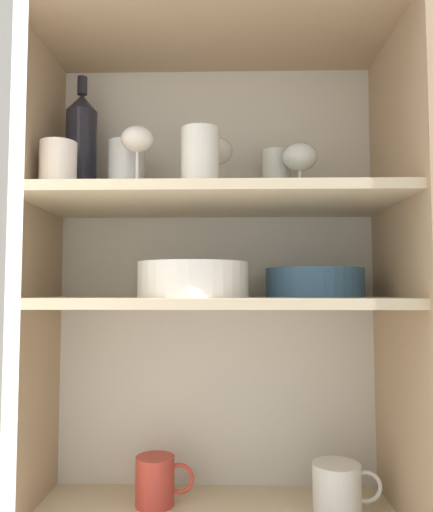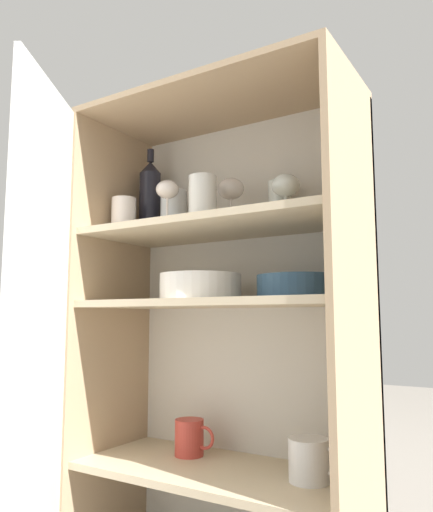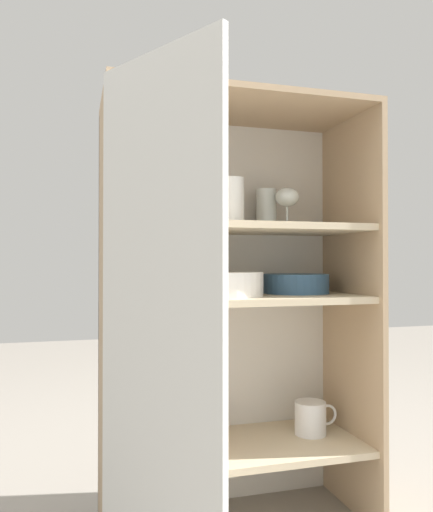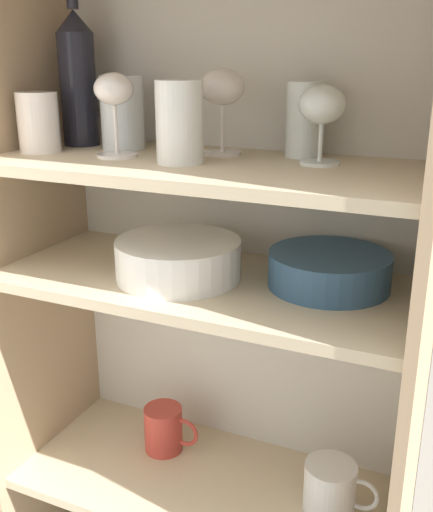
# 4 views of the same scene
# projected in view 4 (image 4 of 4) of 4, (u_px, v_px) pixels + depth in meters

# --- Properties ---
(cupboard_back_panel) EXTENTS (0.80, 0.02, 1.25)m
(cupboard_back_panel) POSITION_uv_depth(u_px,v_px,m) (240.00, 279.00, 1.27)
(cupboard_back_panel) COLOR silver
(cupboard_back_panel) RESTS_ON ground_plane
(cupboard_side_left) EXTENTS (0.02, 0.38, 1.25)m
(cupboard_side_left) POSITION_uv_depth(u_px,v_px,m) (39.00, 279.00, 1.27)
(cupboard_side_left) COLOR tan
(cupboard_side_left) RESTS_ON ground_plane
(cupboard_side_right) EXTENTS (0.02, 0.38, 1.25)m
(cupboard_side_right) POSITION_uv_depth(u_px,v_px,m) (422.00, 350.00, 0.96)
(cupboard_side_right) COLOR tan
(cupboard_side_right) RESTS_ON ground_plane
(shelf_board_lower) EXTENTS (0.76, 0.34, 0.02)m
(shelf_board_lower) POSITION_uv_depth(u_px,v_px,m) (205.00, 484.00, 1.24)
(shelf_board_lower) COLOR beige
(shelf_board_middle) EXTENTS (0.76, 0.34, 0.02)m
(shelf_board_middle) POSITION_uv_depth(u_px,v_px,m) (204.00, 283.00, 1.10)
(shelf_board_middle) COLOR beige
(shelf_board_upper) EXTENTS (0.76, 0.34, 0.02)m
(shelf_board_upper) POSITION_uv_depth(u_px,v_px,m) (203.00, 167.00, 1.03)
(shelf_board_upper) COLOR beige
(tumbler_glass_0) EXTENTS (0.08, 0.08, 0.11)m
(tumbler_glass_0) POSITION_uv_depth(u_px,v_px,m) (38.00, 122.00, 1.11)
(tumbler_glass_0) COLOR silver
(tumbler_glass_0) RESTS_ON shelf_board_upper
(tumbler_glass_1) EXTENTS (0.08, 0.08, 0.14)m
(tumbler_glass_1) POSITION_uv_depth(u_px,v_px,m) (180.00, 122.00, 0.99)
(tumbler_glass_1) COLOR white
(tumbler_glass_1) RESTS_ON shelf_board_upper
(tumbler_glass_2) EXTENTS (0.08, 0.08, 0.14)m
(tumbler_glass_2) POSITION_uv_depth(u_px,v_px,m) (122.00, 113.00, 1.14)
(tumbler_glass_2) COLOR white
(tumbler_glass_2) RESTS_ON shelf_board_upper
(tumbler_glass_3) EXTENTS (0.07, 0.07, 0.13)m
(tumbler_glass_3) POSITION_uv_depth(u_px,v_px,m) (305.00, 120.00, 1.05)
(tumbler_glass_3) COLOR white
(tumbler_glass_3) RESTS_ON shelf_board_upper
(wine_glass_0) EXTENTS (0.08, 0.08, 0.15)m
(wine_glass_0) POSITION_uv_depth(u_px,v_px,m) (221.00, 91.00, 1.06)
(wine_glass_0) COLOR silver
(wine_glass_0) RESTS_ON shelf_board_upper
(wine_glass_1) EXTENTS (0.08, 0.08, 0.13)m
(wine_glass_1) POSITION_uv_depth(u_px,v_px,m) (322.00, 109.00, 0.97)
(wine_glass_1) COLOR white
(wine_glass_1) RESTS_ON shelf_board_upper
(wine_glass_2) EXTENTS (0.07, 0.07, 0.15)m
(wine_glass_2) POSITION_uv_depth(u_px,v_px,m) (114.00, 97.00, 1.04)
(wine_glass_2) COLOR silver
(wine_glass_2) RESTS_ON shelf_board_upper
(wine_bottle) EXTENTS (0.07, 0.07, 0.30)m
(wine_bottle) POSITION_uv_depth(u_px,v_px,m) (78.00, 78.00, 1.18)
(wine_bottle) COLOR black
(wine_bottle) RESTS_ON shelf_board_upper
(plate_stack_white) EXTENTS (0.23, 0.23, 0.07)m
(plate_stack_white) POSITION_uv_depth(u_px,v_px,m) (178.00, 259.00, 1.09)
(plate_stack_white) COLOR white
(plate_stack_white) RESTS_ON shelf_board_middle
(mixing_bowl_large) EXTENTS (0.21, 0.21, 0.06)m
(mixing_bowl_large) POSITION_uv_depth(u_px,v_px,m) (329.00, 268.00, 1.04)
(mixing_bowl_large) COLOR #33567A
(mixing_bowl_large) RESTS_ON shelf_board_middle
(coffee_mug_primary) EXTENTS (0.14, 0.10, 0.10)m
(coffee_mug_primary) POSITION_uv_depth(u_px,v_px,m) (331.00, 488.00, 1.14)
(coffee_mug_primary) COLOR white
(coffee_mug_primary) RESTS_ON shelf_board_lower
(coffee_mug_extra_1) EXTENTS (0.13, 0.08, 0.10)m
(coffee_mug_extra_1) POSITION_uv_depth(u_px,v_px,m) (164.00, 429.00, 1.32)
(coffee_mug_extra_1) COLOR #BC3D33
(coffee_mug_extra_1) RESTS_ON shelf_board_lower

